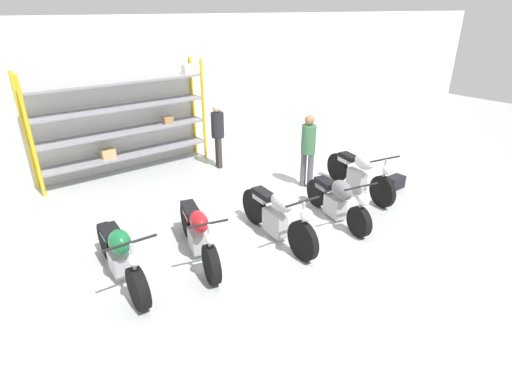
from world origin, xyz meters
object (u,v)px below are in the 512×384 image
Objects in this scene: motorcycle_grey at (338,199)px; motorcycle_white at (360,173)px; motorcycle_green at (120,255)px; person_near_rack at (308,146)px; person_browsing at (218,131)px; motorcycle_silver at (277,216)px; shelving_rack at (126,119)px; motorcycle_red at (198,233)px; toolbox at (395,182)px.

motorcycle_white reaches higher than motorcycle_grey.
motorcycle_grey is at bearing 83.31° from motorcycle_green.
person_near_rack reaches higher than motorcycle_white.
person_browsing is (-1.56, 3.23, 0.47)m from motorcycle_white.
motorcycle_silver is at bearing 90.54° from person_browsing.
shelving_rack is 5.60m from motorcycle_white.
person_near_rack is (2.79, -3.37, -0.34)m from shelving_rack.
motorcycle_silver is (1.35, -0.39, 0.03)m from motorcycle_red.
person_near_rack is at bearing 103.17° from motorcycle_green.
motorcycle_red is 4.04m from motorcycle_white.
motorcycle_green is at bearing 175.52° from toolbox.
motorcycle_white is at bearing -51.38° from shelving_rack.
motorcycle_grey is (1.38, -0.15, -0.03)m from motorcycle_silver.
shelving_rack is 2.19× the size of motorcycle_grey.
person_browsing is (2.47, 3.23, 0.52)m from motorcycle_red.
motorcycle_red is at bearing 70.33° from person_browsing.
toolbox is (3.56, 0.05, -0.33)m from motorcycle_silver.
motorcycle_silver reaches higher than motorcycle_red.
shelving_rack is 4.86m from motorcycle_silver.
motorcycle_green is 5.28m from motorcycle_white.
motorcycle_red is (-0.58, -4.33, -0.89)m from shelving_rack.
motorcycle_grey is 1.15× the size of person_near_rack.
motorcycle_green is 1.10× the size of motorcycle_grey.
person_near_rack is 2.18m from toolbox.
motorcycle_red is at bearing -89.27° from motorcycle_grey.
motorcycle_grey is at bearing -66.23° from shelving_rack.
motorcycle_white is at bearing 158.18° from toolbox.
shelving_rack is at bearing 159.66° from motorcycle_green.
motorcycle_green is (-1.82, -4.19, -0.89)m from shelving_rack.
motorcycle_green is 1.02× the size of motorcycle_red.
motorcycle_grey is at bearing 93.85° from motorcycle_red.
motorcycle_red is 1.23× the size of person_near_rack.
shelving_rack is at bearing -165.86° from motorcycle_silver.
motorcycle_silver is at bearing 81.50° from motorcycle_green.
motorcycle_white is at bearing 91.66° from motorcycle_green.
motorcycle_green reaches higher than motorcycle_grey.
motorcycle_silver reaches higher than motorcycle_grey.
motorcycle_green is 2.64m from motorcycle_silver.
person_browsing is 2.45m from person_near_rack.
motorcycle_green is 4.71m from person_near_rack.
motorcycle_green reaches higher than motorcycle_red.
shelving_rack is 1.93× the size of motorcycle_white.
shelving_rack is 2.51× the size of person_near_rack.
motorcycle_white is (3.46, -4.32, -0.84)m from shelving_rack.
shelving_rack is 9.49× the size of toolbox.
motorcycle_grey is (3.97, -0.69, 0.00)m from motorcycle_green.
person_near_rack is at bearing 139.72° from toolbox.
toolbox is (1.53, -1.30, -0.84)m from person_near_rack.
shelving_rack is at bearing -12.31° from person_browsing.
motorcycle_green is at bearing -113.46° from shelving_rack.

